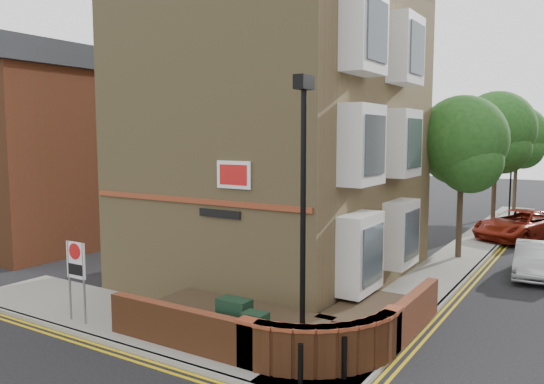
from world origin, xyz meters
The scene contains 22 objects.
ground centered at (0.00, 0.00, 0.00)m, with size 120.00×120.00×0.00m, color black.
pavement_corner centered at (-3.50, 1.50, 0.06)m, with size 13.00×3.00×0.12m, color gray.
pavement_main centered at (2.00, 16.00, 0.06)m, with size 2.00×32.00×0.12m, color gray.
kerb_side centered at (-3.50, 0.00, 0.06)m, with size 13.00×0.15×0.12m, color gray.
kerb_main_near centered at (3.00, 16.00, 0.06)m, with size 0.15×32.00×0.12m, color gray.
yellow_lines_side centered at (-3.50, -0.25, 0.01)m, with size 13.00×0.28×0.01m, color gold.
yellow_lines_main centered at (3.25, 16.00, 0.01)m, with size 0.28×32.00×0.01m, color gold.
corner_building centered at (-2.84, 8.00, 6.23)m, with size 8.95×10.40×13.60m.
garden_wall centered at (0.00, 2.50, 0.00)m, with size 6.80×6.00×1.20m, color brown, non-canonical shape.
lamppost centered at (1.60, 1.20, 3.34)m, with size 0.25×0.50×6.30m.
utility_cabinet_large centered at (-0.30, 1.30, 0.72)m, with size 0.80×0.45×1.20m, color black.
utility_cabinet_small centered at (0.50, 1.00, 0.67)m, with size 0.55×0.40×1.10m, color black.
bollard_near centered at (2.00, 0.40, 0.57)m, with size 0.11×0.11×0.90m, color black.
bollard_far centered at (2.60, 1.20, 0.57)m, with size 0.11×0.11×0.90m, color black.
zone_sign centered at (-5.00, 0.50, 1.64)m, with size 0.72×0.07×2.20m.
side_building centered at (-15.00, 8.00, 4.55)m, with size 6.40×10.40×9.00m.
tree_near centered at (2.00, 14.05, 4.70)m, with size 3.64×3.65×6.70m.
tree_mid centered at (2.00, 22.05, 5.20)m, with size 4.03×4.03×7.42m.
tree_far centered at (2.00, 30.05, 4.91)m, with size 3.81×3.81×7.00m.
traffic_light_assembly centered at (2.40, 25.00, 2.78)m, with size 0.20×0.16×4.20m.
silver_car_near centered at (5.00, 12.76, 0.62)m, with size 1.32×3.78×1.25m, color #ACB0B4.
red_car_main centered at (3.60, 19.98, 0.75)m, with size 2.49×5.40×1.50m, color maroon.
Camera 1 is at (6.94, -8.57, 5.18)m, focal length 35.00 mm.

